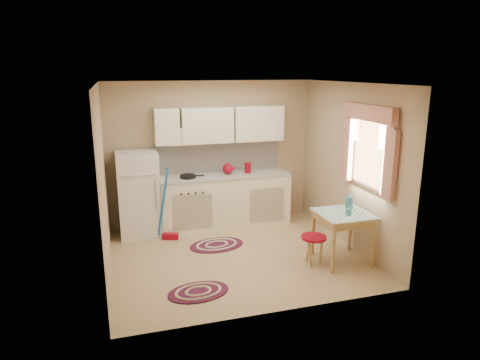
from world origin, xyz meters
name	(u,v)px	position (x,y,z in m)	size (l,w,h in m)	color
room_shell	(242,146)	(0.16, 0.24, 1.60)	(3.64, 3.60, 2.52)	tan
fridge	(139,194)	(-1.30, 1.25, 0.70)	(0.65, 0.60, 1.40)	white
broom	(169,204)	(-0.86, 0.90, 0.60)	(0.28, 0.12, 1.20)	blue
base_cabinets	(225,201)	(0.16, 1.30, 0.44)	(2.25, 0.60, 0.88)	white
countertop	(225,176)	(0.16, 1.30, 0.90)	(2.27, 0.62, 0.04)	#B4B2AA
frying_pan	(188,176)	(-0.49, 1.25, 0.94)	(0.27, 0.27, 0.05)	black
red_kettle	(228,169)	(0.22, 1.30, 1.02)	(0.19, 0.17, 0.19)	maroon
red_canister	(248,169)	(0.58, 1.30, 1.00)	(0.11, 0.11, 0.16)	maroon
table	(342,237)	(1.40, -0.61, 0.36)	(0.72, 0.72, 0.72)	tan
stool	(313,250)	(0.96, -0.58, 0.21)	(0.35, 0.35, 0.42)	maroon
coffee_pot	(349,201)	(1.55, -0.49, 0.85)	(0.13, 0.11, 0.26)	teal
mug	(348,212)	(1.41, -0.71, 0.77)	(0.08, 0.08, 0.10)	teal
rug_center	(217,245)	(-0.20, 0.44, 0.01)	(0.87, 0.58, 0.02)	maroon
rug_left	(198,292)	(-0.75, -0.92, 0.01)	(0.77, 0.52, 0.02)	maroon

